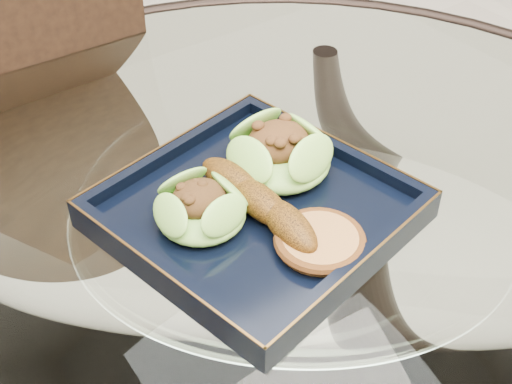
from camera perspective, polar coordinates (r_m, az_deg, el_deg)
dining_table at (r=0.85m, az=2.42°, el=-11.81°), size 1.13×1.13×0.77m
dining_chair at (r=1.10m, az=-14.17°, el=-3.21°), size 0.42×0.42×0.95m
navy_plate at (r=0.74m, az=0.00°, el=-1.78°), size 0.32×0.32×0.02m
lettuce_wrap_left at (r=0.70m, az=-4.42°, el=-1.43°), size 0.12×0.12×0.03m
lettuce_wrap_right at (r=0.77m, az=1.92°, el=2.96°), size 0.14×0.14×0.04m
roasted_plantain at (r=0.71m, az=0.30°, el=-0.77°), size 0.04×0.17×0.03m
crumb_patty at (r=0.68m, az=5.14°, el=-4.01°), size 0.10×0.10×0.01m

